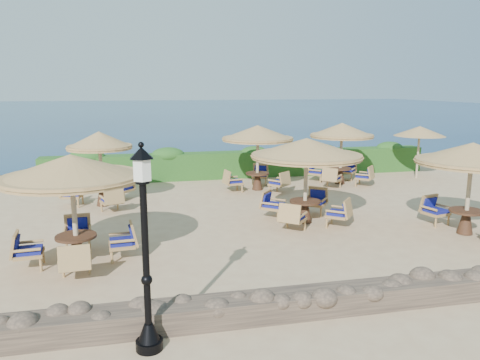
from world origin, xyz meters
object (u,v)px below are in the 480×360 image
at_px(cafe_set_0, 72,185).
at_px(extra_parasol, 420,131).
at_px(cafe_set_4, 258,143).
at_px(lamp_post, 146,259).
at_px(cafe_set_1, 306,161).
at_px(cafe_set_2, 471,164).
at_px(cafe_set_3, 100,157).
at_px(cafe_set_5, 341,143).

bearing_deg(cafe_set_0, extra_parasol, 28.87).
bearing_deg(extra_parasol, cafe_set_4, -173.94).
xyz_separation_m(lamp_post, cafe_set_1, (4.98, 6.26, 0.40)).
bearing_deg(cafe_set_1, cafe_set_2, -26.95).
xyz_separation_m(extra_parasol, cafe_set_1, (-7.62, -5.74, -0.21)).
bearing_deg(lamp_post, cafe_set_0, 110.53).
relative_size(cafe_set_0, cafe_set_4, 1.12).
bearing_deg(cafe_set_3, lamp_post, -82.33).
bearing_deg(extra_parasol, lamp_post, -136.40).
xyz_separation_m(cafe_set_0, cafe_set_3, (0.25, 5.64, -0.17)).
height_order(lamp_post, cafe_set_3, lamp_post).
xyz_separation_m(cafe_set_3, cafe_set_5, (9.88, 1.70, 0.04)).
xyz_separation_m(cafe_set_0, cafe_set_2, (10.67, -0.02, 0.13)).
bearing_deg(lamp_post, cafe_set_3, 97.67).
distance_m(cafe_set_4, cafe_set_5, 3.84).
relative_size(extra_parasol, cafe_set_5, 0.88).
bearing_deg(cafe_set_2, cafe_set_3, 151.48).
height_order(lamp_post, cafe_set_1, lamp_post).
relative_size(cafe_set_1, cafe_set_2, 1.11).
bearing_deg(cafe_set_0, cafe_set_1, 17.57).
distance_m(lamp_post, cafe_set_4, 12.13).
relative_size(cafe_set_1, cafe_set_4, 1.17).
xyz_separation_m(cafe_set_2, cafe_set_5, (-0.55, 7.37, -0.26)).
bearing_deg(cafe_set_5, cafe_set_1, -124.14).
bearing_deg(lamp_post, cafe_set_5, 53.44).
xyz_separation_m(lamp_post, cafe_set_2, (9.10, 4.17, 0.51)).
bearing_deg(cafe_set_3, cafe_set_5, 9.79).
bearing_deg(cafe_set_4, cafe_set_3, -167.57).
xyz_separation_m(cafe_set_0, cafe_set_1, (6.55, 2.07, 0.03)).
bearing_deg(lamp_post, extra_parasol, 43.60).
height_order(cafe_set_0, cafe_set_4, same).
height_order(cafe_set_3, cafe_set_5, same).
distance_m(cafe_set_0, cafe_set_3, 5.65).
distance_m(cafe_set_0, cafe_set_5, 12.50).
bearing_deg(extra_parasol, cafe_set_3, -171.14).
relative_size(cafe_set_3, cafe_set_5, 1.00).
bearing_deg(cafe_set_2, cafe_set_4, 121.98).
bearing_deg(cafe_set_5, cafe_set_2, -85.76).
bearing_deg(extra_parasol, cafe_set_0, -151.13).
xyz_separation_m(lamp_post, cafe_set_4, (4.73, 11.16, 0.38)).
distance_m(cafe_set_1, cafe_set_4, 4.91).
bearing_deg(cafe_set_2, cafe_set_0, 179.88).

